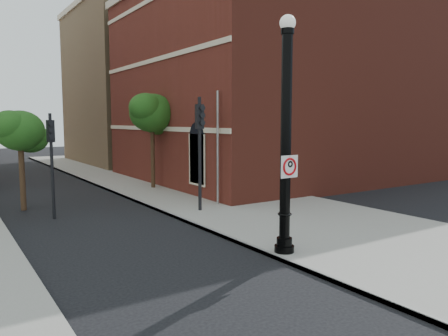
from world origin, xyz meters
TOP-DOWN VIEW (x-y plane):
  - ground at (0.00, 0.00)m, footprint 120.00×120.00m
  - sidewalk_right at (6.00, 10.00)m, footprint 8.00×60.00m
  - curb_edge at (2.05, 10.00)m, footprint 0.10×60.00m
  - brick_wall_building at (16.00, 14.00)m, footprint 22.30×16.30m
  - bg_building_tan_b at (16.00, 30.00)m, footprint 22.00×14.00m
  - lamppost at (2.46, -0.53)m, footprint 0.58×0.58m
  - no_parking_sign at (2.45, -0.70)m, footprint 0.64×0.09m
  - traffic_signal_left at (-2.12, 8.31)m, footprint 0.29×0.36m
  - traffic_signal_right at (3.41, 6.04)m, footprint 0.35×0.42m
  - utility_pole at (4.80, 6.82)m, footprint 0.11×0.11m
  - street_tree_a at (-2.85, 10.88)m, footprint 2.45×2.21m
  - street_tree_c at (4.42, 13.20)m, footprint 3.05×2.76m

SIDE VIEW (x-z plane):
  - ground at x=0.00m, z-range 0.00..0.00m
  - sidewalk_right at x=6.00m, z-range 0.00..0.12m
  - curb_edge at x=2.05m, z-range 0.00..0.14m
  - utility_pole at x=4.80m, z-range 0.00..5.31m
  - no_parking_sign at x=2.45m, z-range 2.34..2.99m
  - traffic_signal_left at x=-2.12m, z-range 0.74..5.00m
  - lamppost at x=2.46m, z-range -0.26..6.63m
  - traffic_signal_right at x=3.41m, z-range 0.86..5.82m
  - street_tree_a at x=-2.85m, z-range 1.27..5.68m
  - street_tree_c at x=4.42m, z-range 1.59..7.08m
  - brick_wall_building at x=16.00m, z-range 0.01..12.51m
  - bg_building_tan_b at x=16.00m, z-range 0.00..14.00m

